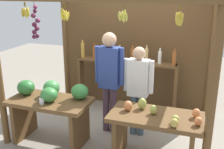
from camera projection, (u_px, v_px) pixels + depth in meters
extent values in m
plane|color=gray|center=(116.00, 127.00, 4.75)|extent=(12.00, 12.00, 0.00)
cylinder|color=brown|center=(212.00, 98.00, 3.04)|extent=(0.10, 0.10, 2.28)
cylinder|color=brown|center=(65.00, 46.00, 5.78)|extent=(0.10, 0.10, 2.28)
cylinder|color=brown|center=(212.00, 57.00, 4.87)|extent=(0.10, 0.10, 2.28)
cube|color=#52381E|center=(132.00, 57.00, 5.37)|extent=(2.93, 0.04, 2.05)
cylinder|color=brown|center=(64.00, 6.00, 3.37)|extent=(0.02, 0.02, 0.06)
ellipsoid|color=yellow|center=(66.00, 15.00, 3.40)|extent=(0.04, 0.06, 0.13)
ellipsoid|color=yellow|center=(68.00, 16.00, 3.44)|extent=(0.08, 0.06, 0.14)
ellipsoid|color=yellow|center=(65.00, 16.00, 3.43)|extent=(0.06, 0.05, 0.14)
ellipsoid|color=yellow|center=(62.00, 15.00, 3.42)|extent=(0.04, 0.07, 0.13)
ellipsoid|color=yellow|center=(62.00, 14.00, 3.38)|extent=(0.05, 0.05, 0.14)
ellipsoid|color=yellow|center=(65.00, 14.00, 3.36)|extent=(0.08, 0.05, 0.14)
cylinder|color=brown|center=(123.00, 6.00, 3.22)|extent=(0.02, 0.02, 0.06)
ellipsoid|color=#D1CC4C|center=(126.00, 17.00, 3.24)|extent=(0.04, 0.07, 0.12)
ellipsoid|color=#D1CC4C|center=(124.00, 14.00, 3.27)|extent=(0.08, 0.05, 0.12)
ellipsoid|color=#D1CC4C|center=(122.00, 16.00, 3.27)|extent=(0.05, 0.05, 0.12)
ellipsoid|color=#D1CC4C|center=(120.00, 16.00, 3.25)|extent=(0.05, 0.06, 0.13)
ellipsoid|color=#D1CC4C|center=(123.00, 18.00, 3.22)|extent=(0.06, 0.04, 0.12)
cylinder|color=brown|center=(180.00, 7.00, 3.05)|extent=(0.02, 0.02, 0.06)
ellipsoid|color=gold|center=(181.00, 19.00, 3.09)|extent=(0.04, 0.08, 0.15)
ellipsoid|color=gold|center=(181.00, 20.00, 3.11)|extent=(0.07, 0.07, 0.16)
ellipsoid|color=gold|center=(180.00, 20.00, 3.13)|extent=(0.09, 0.04, 0.15)
ellipsoid|color=gold|center=(179.00, 18.00, 3.11)|extent=(0.06, 0.05, 0.15)
ellipsoid|color=gold|center=(178.00, 18.00, 3.10)|extent=(0.06, 0.09, 0.15)
ellipsoid|color=gold|center=(177.00, 18.00, 3.09)|extent=(0.05, 0.06, 0.15)
ellipsoid|color=gold|center=(178.00, 20.00, 3.07)|extent=(0.08, 0.06, 0.15)
ellipsoid|color=gold|center=(179.00, 20.00, 3.06)|extent=(0.09, 0.04, 0.15)
ellipsoid|color=gold|center=(181.00, 17.00, 3.07)|extent=(0.07, 0.08, 0.16)
cylinder|color=brown|center=(25.00, 4.00, 3.68)|extent=(0.02, 0.02, 0.06)
ellipsoid|color=gold|center=(28.00, 12.00, 3.70)|extent=(0.04, 0.07, 0.13)
ellipsoid|color=gold|center=(28.00, 11.00, 3.72)|extent=(0.05, 0.05, 0.13)
ellipsoid|color=gold|center=(27.00, 14.00, 3.75)|extent=(0.07, 0.04, 0.13)
ellipsoid|color=gold|center=(24.00, 12.00, 3.72)|extent=(0.04, 0.06, 0.13)
ellipsoid|color=gold|center=(23.00, 13.00, 3.70)|extent=(0.05, 0.06, 0.13)
ellipsoid|color=gold|center=(24.00, 12.00, 3.69)|extent=(0.09, 0.05, 0.13)
ellipsoid|color=gold|center=(26.00, 13.00, 3.68)|extent=(0.06, 0.05, 0.13)
cylinder|color=#4C422D|center=(35.00, 21.00, 3.95)|extent=(0.01, 0.01, 0.55)
sphere|color=#601E42|center=(35.00, 7.00, 3.88)|extent=(0.06, 0.06, 0.06)
sphere|color=#47142D|center=(35.00, 11.00, 3.91)|extent=(0.06, 0.06, 0.06)
sphere|color=#511938|center=(33.00, 16.00, 3.90)|extent=(0.07, 0.07, 0.07)
sphere|color=#601E42|center=(38.00, 21.00, 3.97)|extent=(0.07, 0.07, 0.07)
sphere|color=#47142D|center=(34.00, 25.00, 3.95)|extent=(0.07, 0.07, 0.07)
sphere|color=#511938|center=(37.00, 28.00, 3.98)|extent=(0.07, 0.07, 0.07)
sphere|color=#47142D|center=(37.00, 36.00, 4.02)|extent=(0.06, 0.06, 0.06)
sphere|color=#511938|center=(34.00, 32.00, 3.98)|extent=(0.07, 0.07, 0.07)
sphere|color=#511938|center=(34.00, 37.00, 4.00)|extent=(0.06, 0.06, 0.06)
cube|color=brown|center=(50.00, 101.00, 4.11)|extent=(1.23, 0.64, 0.06)
cube|color=brown|center=(24.00, 118.00, 4.37)|extent=(0.06, 0.58, 0.65)
cube|color=brown|center=(80.00, 128.00, 4.07)|extent=(0.06, 0.58, 0.65)
ellipsoid|color=#429347|center=(51.00, 88.00, 4.23)|extent=(0.36, 0.36, 0.24)
ellipsoid|color=#38843D|center=(80.00, 92.00, 4.10)|extent=(0.30, 0.30, 0.23)
ellipsoid|color=#2D7533|center=(26.00, 87.00, 4.27)|extent=(0.36, 0.36, 0.23)
ellipsoid|color=#38843D|center=(49.00, 95.00, 4.00)|extent=(0.31, 0.31, 0.22)
cylinder|color=white|center=(42.00, 101.00, 3.93)|extent=(0.07, 0.07, 0.09)
cube|color=brown|center=(156.00, 117.00, 3.61)|extent=(1.23, 0.64, 0.06)
cube|color=brown|center=(120.00, 135.00, 3.87)|extent=(0.06, 0.58, 0.65)
cube|color=brown|center=(192.00, 147.00, 3.57)|extent=(0.06, 0.58, 0.65)
ellipsoid|color=#B79E47|center=(174.00, 123.00, 3.27)|extent=(0.15, 0.15, 0.12)
ellipsoid|color=#A8B24C|center=(153.00, 110.00, 3.61)|extent=(0.11, 0.11, 0.13)
ellipsoid|color=#A8B24C|center=(142.00, 104.00, 3.76)|extent=(0.16, 0.16, 0.16)
ellipsoid|color=#E07F47|center=(128.00, 106.00, 3.72)|extent=(0.15, 0.15, 0.14)
ellipsoid|color=#E07F47|center=(198.00, 121.00, 3.31)|extent=(0.14, 0.14, 0.11)
ellipsoid|color=#E07F47|center=(196.00, 113.00, 3.51)|extent=(0.15, 0.15, 0.13)
ellipsoid|color=#A8B24C|center=(175.00, 119.00, 3.37)|extent=(0.10, 0.10, 0.11)
cube|color=brown|center=(81.00, 81.00, 5.60)|extent=(0.05, 0.20, 1.00)
cube|color=brown|center=(175.00, 92.00, 5.01)|extent=(0.05, 0.20, 1.00)
cube|color=brown|center=(126.00, 62.00, 5.16)|extent=(1.91, 0.22, 0.04)
cylinder|color=gold|center=(83.00, 50.00, 5.38)|extent=(0.07, 0.07, 0.29)
cylinder|color=gold|center=(83.00, 42.00, 5.33)|extent=(0.03, 0.03, 0.06)
cylinder|color=#994C1E|center=(95.00, 52.00, 5.31)|extent=(0.07, 0.07, 0.24)
cylinder|color=#994C1E|center=(94.00, 45.00, 5.27)|extent=(0.03, 0.03, 0.06)
cylinder|color=#994C1E|center=(107.00, 52.00, 5.23)|extent=(0.07, 0.07, 0.29)
cylinder|color=#994C1E|center=(106.00, 43.00, 5.17)|extent=(0.03, 0.03, 0.06)
cylinder|color=#D8B266|center=(119.00, 54.00, 5.16)|extent=(0.08, 0.08, 0.23)
cylinder|color=#D8B266|center=(120.00, 47.00, 5.11)|extent=(0.03, 0.03, 0.06)
cylinder|color=#994C1E|center=(132.00, 55.00, 5.08)|extent=(0.07, 0.07, 0.25)
cylinder|color=#994C1E|center=(133.00, 47.00, 5.03)|extent=(0.03, 0.03, 0.06)
cylinder|color=#D8B266|center=(146.00, 56.00, 4.99)|extent=(0.06, 0.06, 0.27)
cylinder|color=#D8B266|center=(147.00, 47.00, 4.94)|extent=(0.03, 0.03, 0.06)
cylinder|color=silver|center=(160.00, 58.00, 4.92)|extent=(0.06, 0.06, 0.23)
cylinder|color=silver|center=(160.00, 50.00, 4.88)|extent=(0.03, 0.03, 0.06)
cylinder|color=#994C1E|center=(174.00, 59.00, 4.84)|extent=(0.07, 0.07, 0.23)
cylinder|color=#994C1E|center=(175.00, 51.00, 4.80)|extent=(0.03, 0.03, 0.06)
cylinder|color=#4F3847|center=(106.00, 109.00, 4.54)|extent=(0.11, 0.11, 0.78)
cylinder|color=#4F3847|center=(113.00, 110.00, 4.50)|extent=(0.11, 0.11, 0.78)
cube|color=#2D428C|center=(109.00, 68.00, 4.30)|extent=(0.32, 0.19, 0.66)
cylinder|color=#2D428C|center=(98.00, 64.00, 4.35)|extent=(0.08, 0.08, 0.60)
cylinder|color=#2D428C|center=(121.00, 67.00, 4.23)|extent=(0.08, 0.08, 0.60)
sphere|color=tan|center=(109.00, 40.00, 4.17)|extent=(0.23, 0.23, 0.23)
cylinder|color=#415767|center=(134.00, 114.00, 4.46)|extent=(0.11, 0.11, 0.69)
cylinder|color=#415767|center=(141.00, 115.00, 4.42)|extent=(0.11, 0.11, 0.69)
cube|color=white|center=(138.00, 78.00, 4.24)|extent=(0.32, 0.19, 0.58)
cylinder|color=white|center=(126.00, 75.00, 4.30)|extent=(0.08, 0.08, 0.52)
cylinder|color=white|center=(151.00, 77.00, 4.17)|extent=(0.08, 0.08, 0.52)
sphere|color=tan|center=(139.00, 53.00, 4.13)|extent=(0.20, 0.20, 0.20)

